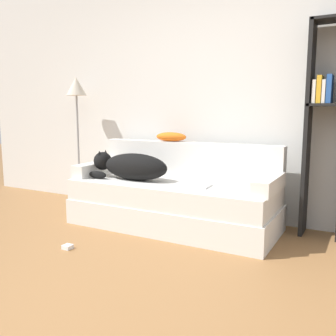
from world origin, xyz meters
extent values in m
plane|color=olive|center=(0.00, 0.00, 0.00)|extent=(20.00, 20.00, 0.00)
cube|color=silver|center=(0.00, 2.27, 1.35)|extent=(6.88, 0.06, 2.70)
cube|color=silver|center=(-0.21, 1.68, 0.12)|extent=(2.02, 0.84, 0.25)
cube|color=silver|center=(-0.21, 1.67, 0.35)|extent=(1.98, 0.80, 0.20)
cube|color=silver|center=(-0.21, 2.03, 0.63)|extent=(1.98, 0.15, 0.36)
cube|color=silver|center=(-1.15, 1.67, 0.52)|extent=(0.15, 0.65, 0.13)
cube|color=silver|center=(0.73, 1.67, 0.52)|extent=(0.15, 0.65, 0.13)
ellipsoid|color=black|center=(-0.59, 1.59, 0.59)|extent=(0.71, 0.27, 0.27)
sphere|color=black|center=(-1.00, 1.59, 0.62)|extent=(0.19, 0.19, 0.19)
cone|color=black|center=(-1.00, 1.53, 0.69)|extent=(0.07, 0.07, 0.09)
cone|color=black|center=(-1.00, 1.64, 0.69)|extent=(0.07, 0.07, 0.09)
ellipsoid|color=black|center=(-0.97, 1.46, 0.49)|extent=(0.21, 0.07, 0.08)
cube|color=silver|center=(0.04, 1.58, 0.46)|extent=(0.34, 0.23, 0.02)
ellipsoid|color=orange|center=(-0.42, 2.04, 0.86)|extent=(0.35, 0.15, 0.10)
cube|color=black|center=(0.95, 2.09, 0.96)|extent=(0.04, 0.26, 1.92)
cube|color=black|center=(1.11, 2.09, 1.91)|extent=(0.33, 0.26, 0.02)
cube|color=black|center=(1.11, 2.09, 1.19)|extent=(0.33, 0.26, 0.02)
cube|color=silver|center=(1.00, 2.08, 1.30)|extent=(0.03, 0.20, 0.20)
cube|color=gold|center=(1.04, 2.08, 1.32)|extent=(0.04, 0.20, 0.24)
cube|color=silver|center=(1.08, 2.08, 1.30)|extent=(0.03, 0.20, 0.20)
cube|color=#234C93|center=(1.12, 2.08, 1.33)|extent=(0.04, 0.20, 0.24)
cylinder|color=gray|center=(-1.68, 1.98, 0.01)|extent=(0.21, 0.21, 0.02)
cylinder|color=gray|center=(-1.68, 1.98, 0.67)|extent=(0.02, 0.02, 1.30)
cone|color=beige|center=(-1.68, 1.98, 1.43)|extent=(0.24, 0.24, 0.22)
cube|color=white|center=(-0.69, 0.72, 0.02)|extent=(0.07, 0.07, 0.03)
camera|label=1|loc=(1.47, -1.50, 1.14)|focal=40.00mm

